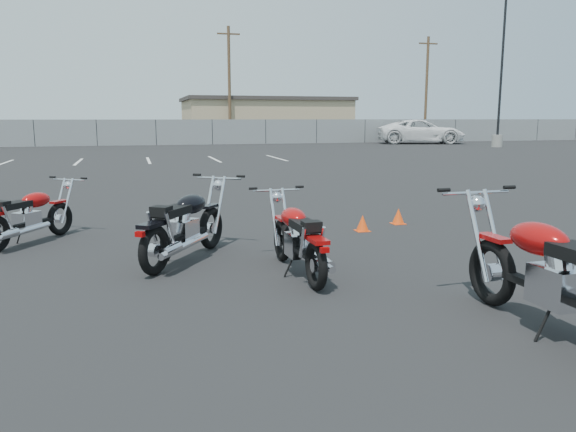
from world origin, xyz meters
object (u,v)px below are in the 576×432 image
object	(u,v)px
motorcycle_front_red	(29,216)
motorcycle_rear_red	(555,275)
motorcycle_second_black	(185,225)
white_van	(421,125)
motorcycle_third_red	(298,239)

from	to	relation	value
motorcycle_front_red	motorcycle_rear_red	xyz separation A→B (m)	(5.07, -5.21, 0.11)
motorcycle_front_red	motorcycle_second_black	xyz separation A→B (m)	(2.19, -1.71, 0.06)
motorcycle_front_red	white_van	world-z (taller)	white_van
motorcycle_second_black	motorcycle_front_red	bearing A→B (deg)	142.08
motorcycle_second_black	motorcycle_third_red	world-z (taller)	motorcycle_second_black
white_van	motorcycle_front_red	bearing A→B (deg)	158.58
motorcycle_front_red	motorcycle_second_black	bearing A→B (deg)	-37.92
motorcycle_front_red	motorcycle_third_red	size ratio (longest dim) A/B	0.88
motorcycle_third_red	white_van	distance (m)	37.37
motorcycle_second_black	motorcycle_rear_red	size ratio (longest dim) A/B	0.83
motorcycle_front_red	white_van	xyz separation A→B (m)	(22.64, 29.32, 0.98)
motorcycle_front_red	motorcycle_third_red	bearing A→B (deg)	-38.32
motorcycle_third_red	motorcycle_rear_red	bearing A→B (deg)	-56.98
motorcycle_third_red	white_van	xyz separation A→B (m)	(19.18, 32.05, 0.97)
motorcycle_third_red	white_van	world-z (taller)	white_van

